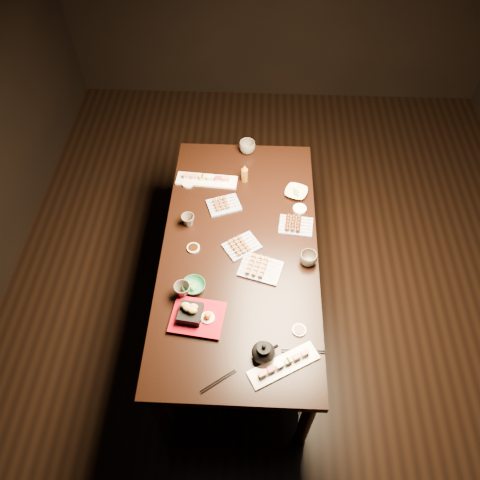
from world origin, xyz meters
name	(u,v)px	position (x,y,z in m)	size (l,w,h in m)	color
ground	(279,304)	(0.00, 0.00, 0.00)	(5.00, 5.00, 0.00)	black
dining_table	(240,284)	(-0.28, -0.08, 0.38)	(0.90, 1.80, 0.75)	black
sushi_platter_near	(284,364)	(-0.03, -0.77, 0.77)	(0.36, 0.10, 0.04)	white
sushi_platter_far	(207,179)	(-0.51, 0.46, 0.77)	(0.39, 0.11, 0.05)	white
yakitori_plate_center	(242,244)	(-0.26, -0.06, 0.77)	(0.19, 0.14, 0.05)	#828EB6
yakitori_plate_right	(261,267)	(-0.15, -0.21, 0.78)	(0.23, 0.17, 0.06)	#828EB6
yakitori_plate_left	(224,203)	(-0.39, 0.25, 0.77)	(0.20, 0.14, 0.05)	#828EB6
tsukune_plate	(296,224)	(0.05, 0.11, 0.78)	(0.20, 0.14, 0.05)	#828EB6
edamame_bowl_green	(194,286)	(-0.51, -0.35, 0.77)	(0.13, 0.13, 0.04)	#2B8459
edamame_bowl_cream	(296,192)	(0.06, 0.37, 0.77)	(0.14, 0.14, 0.03)	beige
tempura_tray	(197,314)	(-0.47, -0.54, 0.80)	(0.27, 0.22, 0.10)	black
teacup_near_left	(182,290)	(-0.57, -0.39, 0.79)	(0.09, 0.09, 0.08)	#51493E
teacup_mid_right	(308,259)	(0.11, -0.16, 0.79)	(0.10, 0.10, 0.08)	#51493E
teacup_far_left	(188,220)	(-0.59, 0.10, 0.79)	(0.08, 0.08, 0.07)	#51493E
teacup_far_right	(247,147)	(-0.26, 0.75, 0.79)	(0.11, 0.11, 0.09)	#51493E
teapot	(263,351)	(-0.13, -0.73, 0.81)	(0.14, 0.14, 0.12)	black
condiment_bottle	(245,173)	(-0.27, 0.48, 0.81)	(0.04, 0.04, 0.13)	brown
sauce_dish_west	(193,248)	(-0.54, -0.09, 0.76)	(0.07, 0.07, 0.01)	white
sauce_dish_east	(300,209)	(0.08, 0.24, 0.76)	(0.08, 0.08, 0.01)	white
sauce_dish_se	(299,330)	(0.05, -0.58, 0.76)	(0.07, 0.07, 0.01)	white
sauce_dish_nw	(188,183)	(-0.63, 0.43, 0.76)	(0.08, 0.08, 0.01)	white
chopsticks_near	(218,381)	(-0.34, -0.87, 0.75)	(0.20, 0.02, 0.01)	black
chopsticks_se	(304,351)	(0.07, -0.70, 0.75)	(0.22, 0.02, 0.01)	black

